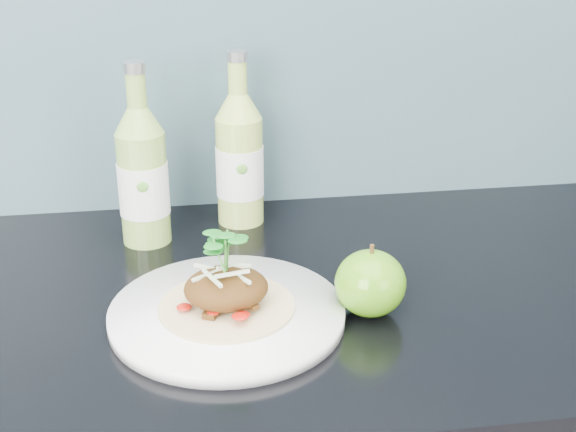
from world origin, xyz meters
The scene contains 5 objects.
dinner_plate centered at (-0.01, 1.63, 0.91)m, with size 0.33×0.33×0.02m.
pork_taco centered at (-0.01, 1.63, 0.94)m, with size 0.16×0.16×0.10m.
green_apple centered at (0.15, 1.62, 0.94)m, with size 0.09×0.09×0.09m.
cider_bottle_left centered at (-0.11, 1.86, 1.00)m, with size 0.07×0.07×0.25m.
cider_bottle_right centered at (0.03, 1.91, 1.00)m, with size 0.08×0.08×0.25m.
Camera 1 is at (-0.06, 0.83, 1.38)m, focal length 50.00 mm.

